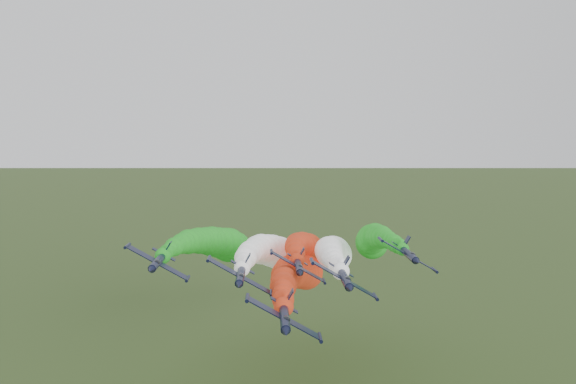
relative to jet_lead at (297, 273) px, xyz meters
name	(u,v)px	position (x,y,z in m)	size (l,w,h in m)	color
jet_lead	(297,273)	(0.00, 0.00, 0.00)	(17.24, 84.60, 20.31)	black
jet_inner_left	(270,251)	(-6.03, 14.34, 1.83)	(17.23, 84.58, 20.30)	black
jet_inner_right	(332,253)	(9.25, 11.20, 2.03)	(17.27, 84.62, 20.34)	black
jet_outer_left	(219,244)	(-19.28, 19.43, 2.84)	(17.20, 84.55, 20.26)	black
jet_outer_right	(373,240)	(21.86, 24.39, 2.59)	(17.51, 84.86, 20.58)	black
jet_trail	(304,248)	(3.35, 27.91, -0.13)	(17.29, 84.64, 20.36)	black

